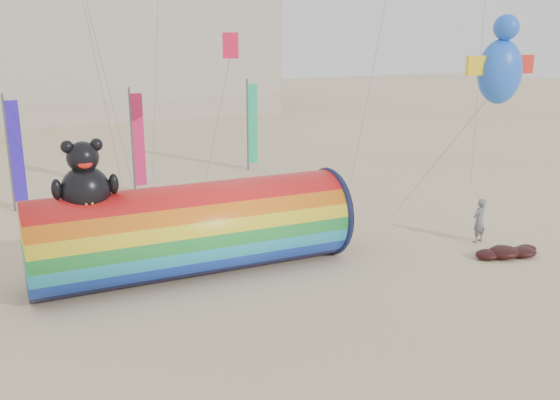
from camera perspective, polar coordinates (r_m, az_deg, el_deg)
name	(u,v)px	position (r m, az deg, el deg)	size (l,w,h in m)	color
ground	(286,287)	(19.73, 0.54, -7.94)	(160.00, 160.00, 0.00)	#CCB58C
windsock_assembly	(193,227)	(20.49, -7.96, -2.47)	(10.37, 3.16, 4.78)	red
kite_handler	(479,221)	(24.68, 17.75, -1.80)	(0.62, 0.41, 1.70)	slate
fabric_bundle	(507,252)	(23.64, 20.07, -4.48)	(2.62, 1.35, 0.41)	#390C0A
festival_banners	(145,138)	(31.81, -12.27, 5.58)	(13.30, 3.60, 5.20)	#59595E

